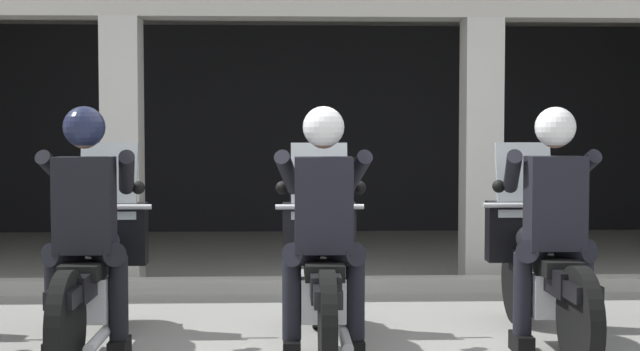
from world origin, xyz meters
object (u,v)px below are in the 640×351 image
Objects in this scene: police_officer_left at (86,210)px; motorcycle_right at (540,268)px; police_officer_right at (554,208)px; motorcycle_left at (97,272)px; motorcycle_center at (322,272)px; police_officer_center at (323,210)px.

motorcycle_right is at bearing 5.42° from police_officer_left.
motorcycle_left is at bearing 177.55° from police_officer_right.
police_officer_left is 3.03m from motorcycle_right.
motorcycle_center is 1.49m from motorcycle_right.
police_officer_right is at bearing -0.02° from police_officer_left.
motorcycle_right is 1.29× the size of police_officer_right.
motorcycle_center is at bearing 93.25° from police_officer_center.
police_officer_left is at bearing -171.56° from motorcycle_right.
police_officer_left reaches higher than motorcycle_center.
police_officer_left is at bearing -167.37° from motorcycle_center.
motorcycle_left is 1.00× the size of motorcycle_center.
motorcycle_left is 2.97m from motorcycle_right.
police_officer_left is at bearing -176.99° from police_officer_right.
police_officer_center reaches higher than motorcycle_left.
motorcycle_center is at bearing 8.21° from police_officer_left.
motorcycle_left is at bearing 88.83° from police_officer_left.
motorcycle_right is (1.49, 0.37, -0.44)m from police_officer_center.
motorcycle_left is 1.29× the size of police_officer_right.
police_officer_left is (-0.00, -0.28, 0.44)m from motorcycle_left.
police_officer_right is (1.49, -0.19, 0.44)m from motorcycle_center.
police_officer_left is 0.78× the size of motorcycle_center.
police_officer_left is 1.57m from motorcycle_center.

